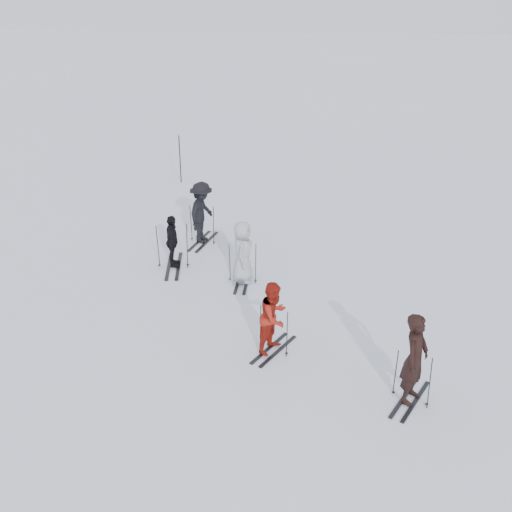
{
  "coord_description": "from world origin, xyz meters",
  "views": [
    {
      "loc": [
        1.47,
        -13.82,
        8.12
      ],
      "look_at": [
        0.0,
        1.0,
        1.0
      ],
      "focal_mm": 45.0,
      "sensor_mm": 36.0,
      "label": 1
    }
  ],
  "objects_px": {
    "skier_uphill_far": "(202,213)",
    "skier_near_dark": "(415,360)",
    "skier_red": "(274,318)",
    "piste_marker": "(180,159)",
    "skier_grey": "(243,253)",
    "skier_uphill_left": "(172,242)"
  },
  "relations": [
    {
      "from": "skier_red",
      "to": "skier_uphill_far",
      "type": "height_order",
      "value": "skier_uphill_far"
    },
    {
      "from": "skier_grey",
      "to": "skier_uphill_left",
      "type": "bearing_deg",
      "value": 72.09
    },
    {
      "from": "skier_near_dark",
      "to": "piste_marker",
      "type": "height_order",
      "value": "skier_near_dark"
    },
    {
      "from": "skier_near_dark",
      "to": "skier_uphill_left",
      "type": "xyz_separation_m",
      "value": [
        -5.97,
        5.41,
        -0.21
      ]
    },
    {
      "from": "skier_uphill_far",
      "to": "skier_near_dark",
      "type": "bearing_deg",
      "value": -129.09
    },
    {
      "from": "skier_near_dark",
      "to": "skier_grey",
      "type": "relative_size",
      "value": 1.12
    },
    {
      "from": "skier_red",
      "to": "piste_marker",
      "type": "bearing_deg",
      "value": 49.61
    },
    {
      "from": "skier_near_dark",
      "to": "skier_uphill_left",
      "type": "relative_size",
      "value": 1.28
    },
    {
      "from": "skier_near_dark",
      "to": "piste_marker",
      "type": "bearing_deg",
      "value": 56.45
    },
    {
      "from": "skier_uphill_left",
      "to": "skier_uphill_far",
      "type": "xyz_separation_m",
      "value": [
        0.53,
        1.77,
        0.19
      ]
    },
    {
      "from": "skier_near_dark",
      "to": "skier_red",
      "type": "height_order",
      "value": "skier_near_dark"
    },
    {
      "from": "skier_red",
      "to": "piste_marker",
      "type": "xyz_separation_m",
      "value": [
        -4.42,
        11.16,
        0.08
      ]
    },
    {
      "from": "skier_near_dark",
      "to": "skier_grey",
      "type": "xyz_separation_m",
      "value": [
        -3.91,
        4.72,
        -0.11
      ]
    },
    {
      "from": "skier_red",
      "to": "skier_uphill_far",
      "type": "distance_m",
      "value": 6.26
    },
    {
      "from": "skier_uphill_far",
      "to": "piste_marker",
      "type": "distance_m",
      "value": 5.76
    },
    {
      "from": "skier_grey",
      "to": "piste_marker",
      "type": "xyz_separation_m",
      "value": [
        -3.34,
        7.94,
        0.06
      ]
    },
    {
      "from": "skier_near_dark",
      "to": "skier_red",
      "type": "bearing_deg",
      "value": 88.87
    },
    {
      "from": "skier_red",
      "to": "skier_uphill_far",
      "type": "bearing_deg",
      "value": 52.63
    },
    {
      "from": "skier_grey",
      "to": "skier_uphill_left",
      "type": "xyz_separation_m",
      "value": [
        -2.06,
        0.7,
        -0.1
      ]
    },
    {
      "from": "skier_red",
      "to": "piste_marker",
      "type": "relative_size",
      "value": 0.91
    },
    {
      "from": "skier_grey",
      "to": "piste_marker",
      "type": "bearing_deg",
      "value": 23.61
    },
    {
      "from": "skier_red",
      "to": "skier_grey",
      "type": "xyz_separation_m",
      "value": [
        -1.08,
        3.22,
        0.02
      ]
    }
  ]
}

